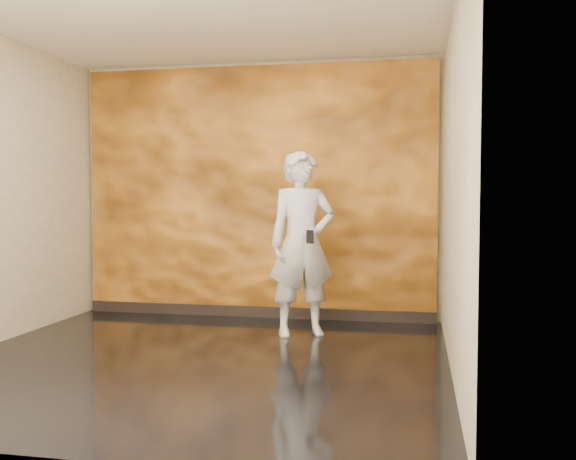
% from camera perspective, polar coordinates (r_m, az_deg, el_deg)
% --- Properties ---
extents(room, '(4.02, 4.02, 2.81)m').
position_cam_1_polar(room, '(5.19, -8.13, 3.72)').
color(room, black).
rests_on(room, ground).
extents(feature_wall, '(3.90, 0.06, 2.75)m').
position_cam_1_polar(feature_wall, '(7.07, -2.82, 3.39)').
color(feature_wall, '#FC9C2D').
rests_on(feature_wall, ground).
extents(baseboard, '(3.90, 0.04, 0.12)m').
position_cam_1_polar(baseboard, '(7.15, -2.87, -7.25)').
color(baseboard, black).
rests_on(baseboard, ground).
extents(man, '(0.76, 0.65, 1.76)m').
position_cam_1_polar(man, '(6.13, 1.28, -1.21)').
color(man, '#A8ACB7').
rests_on(man, ground).
extents(phone, '(0.07, 0.03, 0.13)m').
position_cam_1_polar(phone, '(5.88, 1.97, -0.61)').
color(phone, black).
rests_on(phone, man).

